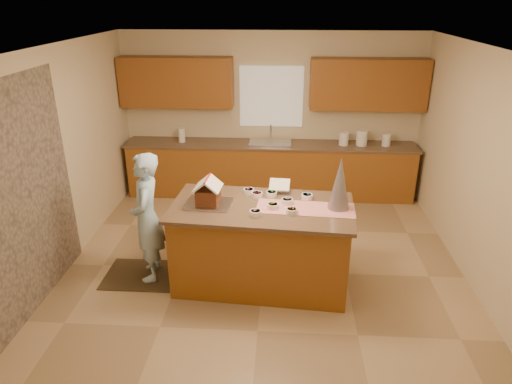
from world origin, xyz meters
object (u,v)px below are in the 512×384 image
(tinsel_tree, at_px, (340,183))
(gingerbread_house, at_px, (208,194))
(boy, at_px, (147,218))
(island_base, at_px, (261,246))

(tinsel_tree, bearing_deg, gingerbread_house, -179.95)
(gingerbread_house, bearing_deg, boy, 176.64)
(tinsel_tree, xyz_separation_m, boy, (-2.21, 0.04, -0.51))
(boy, distance_m, gingerbread_house, 0.83)
(island_base, distance_m, gingerbread_house, 0.90)
(island_base, xyz_separation_m, gingerbread_house, (-0.61, -0.01, 0.67))
(boy, relative_size, gingerbread_house, 4.81)
(tinsel_tree, xyz_separation_m, gingerbread_house, (-1.47, -0.00, -0.16))
(island_base, height_order, gingerbread_house, gingerbread_house)
(boy, xyz_separation_m, gingerbread_house, (0.75, -0.04, 0.35))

